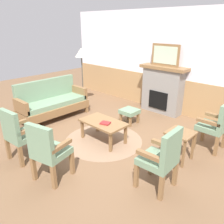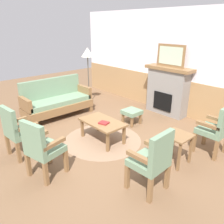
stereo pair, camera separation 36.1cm
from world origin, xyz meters
TOP-DOWN VIEW (x-y plane):
  - ground_plane at (0.00, 0.00)m, footprint 14.00×14.00m
  - wall_back at (0.00, 2.60)m, footprint 7.20×0.14m
  - fireplace at (0.00, 2.35)m, footprint 1.30×0.44m
  - framed_picture at (0.00, 2.35)m, footprint 0.80×0.04m
  - couch at (-1.83, 0.03)m, footprint 0.70×1.80m
  - coffee_table at (0.04, 0.04)m, footprint 0.96×0.56m
  - round_rug at (0.04, 0.04)m, footprint 1.63×1.63m
  - book_on_table at (0.15, -0.01)m, footprint 0.22×0.21m
  - footstool at (-0.14, 1.12)m, footprint 0.40×0.40m
  - armchair_near_fireplace at (1.71, -0.41)m, footprint 0.50×0.50m
  - armchair_by_window_left at (1.84, 1.28)m, footprint 0.48×0.48m
  - armchair_front_left at (0.34, -1.42)m, footprint 0.58×0.58m
  - armchair_front_center at (-0.53, -1.47)m, footprint 0.52×0.52m
  - side_table at (1.53, 0.48)m, footprint 0.44×0.44m
  - floor_lamp_by_couch at (-2.07, 1.26)m, footprint 0.36×0.36m

SIDE VIEW (x-z plane):
  - ground_plane at x=0.00m, z-range 0.00..0.00m
  - round_rug at x=0.04m, z-range 0.00..0.01m
  - footstool at x=-0.14m, z-range 0.10..0.46m
  - coffee_table at x=0.04m, z-range 0.17..0.61m
  - couch at x=-1.83m, z-range -0.09..0.89m
  - side_table at x=1.53m, z-range 0.16..0.71m
  - book_on_table at x=0.15m, z-range 0.44..0.47m
  - armchair_near_fireplace at x=1.71m, z-range 0.05..1.03m
  - armchair_by_window_left at x=1.84m, z-range 0.05..1.03m
  - armchair_front_left at x=0.34m, z-range 0.05..1.03m
  - armchair_front_center at x=-0.53m, z-range 0.05..1.03m
  - fireplace at x=0.00m, z-range 0.01..1.29m
  - wall_back at x=0.00m, z-range -0.04..2.66m
  - floor_lamp_by_couch at x=-2.07m, z-range 0.61..2.29m
  - framed_picture at x=0.00m, z-range 1.28..1.84m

